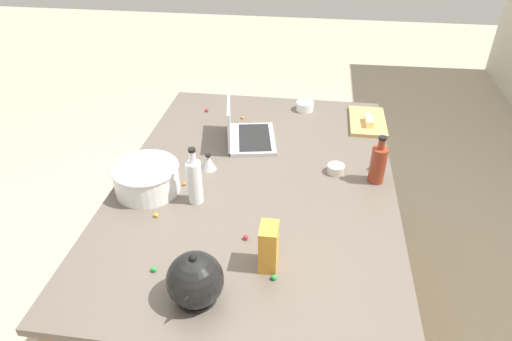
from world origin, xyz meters
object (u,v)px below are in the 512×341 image
mixing_bowl_large (146,178)px  kitchen_timer (208,162)px  kettle (195,281)px  candy_bag (269,247)px  bottle_soy (378,164)px  bottle_vinegar (195,181)px  ramekin_small (336,169)px  laptop (245,133)px  cutting_board (367,121)px  ramekin_medium (305,106)px  butter_stick_left (369,121)px

mixing_bowl_large → kitchen_timer: bearing=132.3°
kettle → candy_bag: kettle is taller
bottle_soy → kettle: bottle_soy is taller
bottle_soy → bottle_vinegar: bearing=-71.4°
bottle_soy → kettle: (0.74, -0.61, -0.01)m
ramekin_small → kitchen_timer: size_ratio=0.99×
candy_bag → laptop: bearing=-165.4°
laptop → kitchen_timer: laptop is taller
cutting_board → kettle: bearing=-25.4°
ramekin_medium → cutting_board: bearing=72.5°
cutting_board → kitchen_timer: size_ratio=4.26×
cutting_board → candy_bag: 1.19m
laptop → ramekin_medium: bearing=144.5°
bottle_soy → laptop: bearing=-113.1°
laptop → mixing_bowl_large: bearing=-35.7°
ramekin_medium → bottle_vinegar: bearing=-23.8°
butter_stick_left → ramekin_small: butter_stick_left is taller
ramekin_small → bottle_soy: bearing=76.3°
ramekin_small → candy_bag: bearing=-20.9°
kitchen_timer → ramekin_small: bearing=95.1°
cutting_board → ramekin_small: size_ratio=4.32×
kettle → ramekin_small: kettle is taller
bottle_soy → ramekin_small: bearing=-103.7°
bottle_vinegar → ramekin_medium: bottle_vinegar is taller
ramekin_small → candy_bag: 0.65m
bottle_vinegar → ramekin_small: bottle_vinegar is taller
kettle → candy_bag: 0.27m
kettle → cutting_board: 1.43m
bottle_vinegar → butter_stick_left: 1.06m
butter_stick_left → candy_bag: (1.07, -0.40, 0.05)m
laptop → cutting_board: size_ratio=1.05×
butter_stick_left → candy_bag: 1.15m
ramekin_medium → candy_bag: candy_bag is taller
ramekin_small → mixing_bowl_large: bearing=-72.5°
kettle → laptop: bearing=-179.5°
ramekin_medium → laptop: bearing=-35.5°
bottle_vinegar → ramekin_small: (-0.29, 0.57, -0.08)m
laptop → ramekin_small: (0.22, 0.45, -0.03)m
cutting_board → bottle_vinegar: bearing=-42.9°
ramekin_medium → kettle: bearing=-10.9°
mixing_bowl_large → cutting_board: size_ratio=0.85×
kitchen_timer → cutting_board: bearing=126.8°
kettle → ramekin_medium: size_ratio=2.19×
bottle_vinegar → kettle: size_ratio=1.17×
mixing_bowl_large → candy_bag: 0.66m
kitchen_timer → bottle_soy: bearing=90.7°
mixing_bowl_large → kitchen_timer: size_ratio=3.62×
mixing_bowl_large → kitchen_timer: (-0.20, 0.22, -0.03)m
kettle → candy_bag: size_ratio=1.25×
cutting_board → butter_stick_left: (0.04, 0.00, 0.03)m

